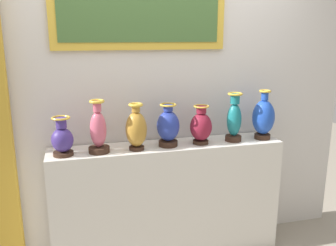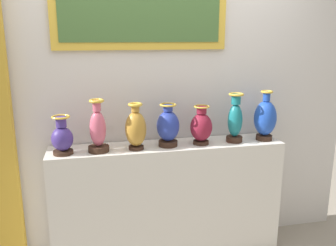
# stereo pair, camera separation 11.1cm
# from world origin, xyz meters

# --- Properties ---
(display_shelf) EXTENTS (1.91, 0.34, 0.99)m
(display_shelf) POSITION_xyz_m (0.00, 0.00, 0.50)
(display_shelf) COLOR silver
(display_shelf) RESTS_ON ground_plane
(back_wall) EXTENTS (3.44, 0.14, 2.93)m
(back_wall) POSITION_xyz_m (-0.01, 0.23, 1.48)
(back_wall) COLOR silver
(back_wall) RESTS_ON ground_plane
(vase_indigo) EXTENTS (0.16, 0.16, 0.30)m
(vase_indigo) POSITION_xyz_m (-0.82, -0.05, 1.12)
(vase_indigo) COLOR #382319
(vase_indigo) RESTS_ON display_shelf
(vase_rose) EXTENTS (0.16, 0.16, 0.41)m
(vase_rose) POSITION_xyz_m (-0.56, -0.05, 1.16)
(vase_rose) COLOR #382319
(vase_rose) RESTS_ON display_shelf
(vase_ochre) EXTENTS (0.17, 0.17, 0.37)m
(vase_ochre) POSITION_xyz_m (-0.27, -0.06, 1.16)
(vase_ochre) COLOR #382319
(vase_ochre) RESTS_ON display_shelf
(vase_cobalt) EXTENTS (0.18, 0.18, 0.35)m
(vase_cobalt) POSITION_xyz_m (-0.01, -0.03, 1.15)
(vase_cobalt) COLOR #382319
(vase_cobalt) RESTS_ON display_shelf
(vase_burgundy) EXTENTS (0.18, 0.18, 0.32)m
(vase_burgundy) POSITION_xyz_m (0.27, -0.04, 1.14)
(vase_burgundy) COLOR #382319
(vase_burgundy) RESTS_ON display_shelf
(vase_teal) EXTENTS (0.14, 0.14, 0.41)m
(vase_teal) POSITION_xyz_m (0.56, -0.03, 1.18)
(vase_teal) COLOR #382319
(vase_teal) RESTS_ON display_shelf
(vase_sapphire) EXTENTS (0.19, 0.19, 0.42)m
(vase_sapphire) POSITION_xyz_m (0.83, -0.03, 1.18)
(vase_sapphire) COLOR #382319
(vase_sapphire) RESTS_ON display_shelf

